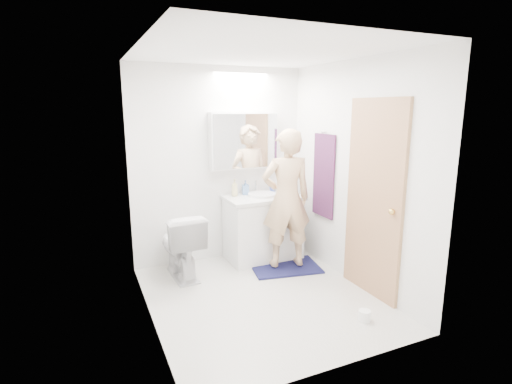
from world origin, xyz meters
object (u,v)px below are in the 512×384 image
medicine_cabinet (244,141)px  person (286,199)px  soap_bottle_a (235,188)px  soap_bottle_b (245,187)px  toothbrush_cup (273,189)px  toilet (181,244)px  vanity_cabinet (263,229)px  toilet_paper_roll (365,316)px

medicine_cabinet → person: 0.93m
medicine_cabinet → soap_bottle_a: bearing=-158.7°
soap_bottle_b → toothbrush_cup: bearing=-3.0°
toilet → person: bearing=164.2°
medicine_cabinet → toothbrush_cup: bearing=-7.5°
vanity_cabinet → toothbrush_cup: size_ratio=9.77×
soap_bottle_b → vanity_cabinet: bearing=-47.5°
person → toothbrush_cup: person is taller
medicine_cabinet → toilet: medicine_cabinet is taller
medicine_cabinet → soap_bottle_a: (-0.15, -0.06, -0.57)m
vanity_cabinet → person: (0.11, -0.41, 0.47)m
toilet_paper_roll → soap_bottle_b: bearing=100.3°
toilet → soap_bottle_a: (0.76, 0.27, 0.55)m
toilet → person: person is taller
medicine_cabinet → toothbrush_cup: (0.38, -0.05, -0.64)m
toothbrush_cup → soap_bottle_b: bearing=177.0°
vanity_cabinet → toilet: (-1.09, -0.11, -0.01)m
medicine_cabinet → soap_bottle_b: (0.00, -0.03, -0.59)m
toilet → toothbrush_cup: bearing=-170.2°
soap_bottle_a → person: bearing=-52.1°
medicine_cabinet → soap_bottle_b: 0.59m
soap_bottle_a → soap_bottle_b: 0.16m
person → soap_bottle_b: 0.65m
vanity_cabinet → medicine_cabinet: bearing=129.0°
medicine_cabinet → soap_bottle_b: bearing=-81.0°
vanity_cabinet → soap_bottle_b: size_ratio=4.91×
medicine_cabinet → soap_bottle_b: medicine_cabinet is taller
toilet → soap_bottle_a: 0.98m
soap_bottle_b → toothbrush_cup: soap_bottle_b is taller
vanity_cabinet → person: 0.63m
vanity_cabinet → person: person is taller
soap_bottle_a → soap_bottle_b: bearing=10.7°
soap_bottle_b → toilet_paper_roll: soap_bottle_b is taller
person → soap_bottle_a: size_ratio=7.64×
vanity_cabinet → toilet_paper_roll: (0.19, -1.77, -0.34)m
toilet → toothbrush_cup: size_ratio=8.25×
medicine_cabinet → soap_bottle_a: size_ratio=4.13×
soap_bottle_a → toilet: bearing=-160.9°
medicine_cabinet → toilet: 1.48m
medicine_cabinet → person: medicine_cabinet is taller
medicine_cabinet → toilet: size_ratio=1.16×
toilet → soap_bottle_a: soap_bottle_a is taller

